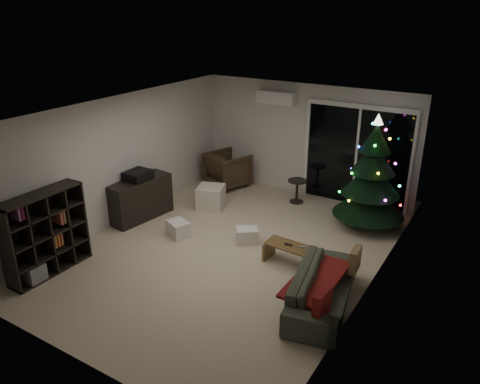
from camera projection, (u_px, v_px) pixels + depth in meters
The scene contains 18 objects.
room at pixel (289, 177), 8.90m from camera, with size 6.50×7.51×2.60m.
bookshelf at pixel (39, 231), 7.52m from camera, with size 0.35×1.38×1.38m, color black, non-canonical shape.
media_cabinet at pixel (140, 199), 9.46m from camera, with size 0.50×1.33×0.83m, color black.
stereo at pixel (138, 175), 9.27m from camera, with size 0.42×0.50×0.18m, color black.
armchair at pixel (228, 169), 11.12m from camera, with size 0.88×0.91×0.83m, color #3F3220.
ottoman at pixel (211, 197), 9.99m from camera, with size 0.54×0.54×0.48m, color beige.
cardboard_box_a at pixel (178, 229), 8.81m from camera, with size 0.41×0.31×0.29m, color white.
cardboard_box_b at pixel (247, 235), 8.57m from camera, with size 0.39×0.30×0.28m, color white.
side_table at pixel (297, 191), 10.26m from camera, with size 0.41×0.41×0.52m, color black.
floor_lamp at pixel (253, 145), 11.42m from camera, with size 0.28×0.28×1.75m, color black.
sofa at pixel (322, 288), 6.75m from camera, with size 1.91×0.75×0.56m, color #50594B.
sofa_throw at pixel (316, 279), 6.75m from camera, with size 0.60×1.38×0.05m, color maroon.
cushion_a at pixel (355, 260), 7.06m from camera, with size 0.11×0.37×0.37m, color #A47F4F.
cushion_b at pixel (322, 304), 6.03m from camera, with size 0.11×0.37×0.37m, color maroon.
coffee_table at pixel (296, 256), 7.80m from camera, with size 1.09×0.38×0.35m, color brown, non-canonical shape.
remote_a at pixel (289, 245), 7.80m from camera, with size 0.14×0.04×0.02m, color black.
remote_b at pixel (303, 247), 7.72m from camera, with size 0.13×0.04×0.02m, color slate.
christmas_tree at pixel (372, 172), 8.85m from camera, with size 1.39×1.39×2.23m, color black.
Camera 1 is at (4.04, -6.10, 4.12)m, focal length 35.00 mm.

